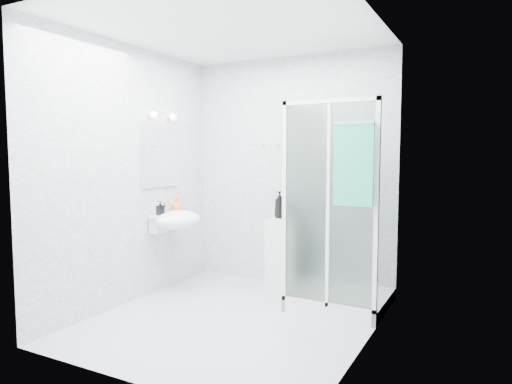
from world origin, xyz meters
The scene contains 12 objects.
room centered at (0.00, 0.00, 1.30)m, with size 2.40×2.60×2.60m.
shower_enclosure centered at (0.67, 0.77, 0.45)m, with size 0.90×0.95×2.00m.
wall_basin centered at (-0.99, 0.45, 0.80)m, with size 0.46×0.56×0.35m.
mirror centered at (-1.19, 0.45, 1.50)m, with size 0.02×0.60×0.70m, color white.
vanity_lights centered at (-1.14, 0.45, 1.92)m, with size 0.10×0.40×0.08m.
wall_hooks centered at (-0.25, 1.26, 1.62)m, with size 0.23×0.06×0.03m.
storage_cabinet centered at (0.05, 1.04, 0.40)m, with size 0.35×0.37×0.80m.
hand_towel centered at (0.99, 0.36, 1.44)m, with size 0.34×0.05×0.73m.
shampoo_bottle_a centered at (-0.03, 1.06, 0.95)m, with size 0.12×0.12×0.30m, color black.
shampoo_bottle_b centered at (0.11, 1.03, 0.91)m, with size 0.10×0.10×0.21m, color #0A173E.
soap_dispenser_orange centered at (-1.10, 0.61, 0.94)m, with size 0.13×0.13×0.16m, color orange.
soap_dispenser_black centered at (-1.08, 0.30, 0.94)m, with size 0.07×0.07×0.15m, color black.
Camera 1 is at (2.06, -3.49, 1.52)m, focal length 32.00 mm.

